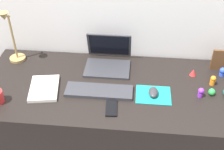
{
  "coord_description": "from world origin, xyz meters",
  "views": [
    {
      "loc": [
        0.11,
        -1.43,
        1.93
      ],
      "look_at": [
        -0.03,
        0.0,
        0.83
      ],
      "focal_mm": 47.81,
      "sensor_mm": 36.0,
      "label": 1
    }
  ],
  "objects_px": {
    "toy_figurine_orange": "(213,80)",
    "toy_figurine_red": "(193,72)",
    "desk_lamp": "(12,38)",
    "keyboard": "(99,91)",
    "toy_figurine_purple": "(201,92)",
    "laptop": "(108,58)",
    "cell_phone": "(111,108)",
    "toy_figurine_green": "(212,92)",
    "toy_figurine_blue": "(223,72)",
    "picture_frame": "(221,60)",
    "mouse": "(153,92)",
    "notebook_pad": "(44,88)"
  },
  "relations": [
    {
      "from": "laptop",
      "to": "desk_lamp",
      "type": "relative_size",
      "value": 0.78
    },
    {
      "from": "desk_lamp",
      "to": "toy_figurine_orange",
      "type": "distance_m",
      "value": 1.33
    },
    {
      "from": "picture_frame",
      "to": "toy_figurine_purple",
      "type": "bearing_deg",
      "value": -118.97
    },
    {
      "from": "cell_phone",
      "to": "picture_frame",
      "type": "xyz_separation_m",
      "value": [
        0.68,
        0.45,
        0.07
      ]
    },
    {
      "from": "mouse",
      "to": "toy_figurine_blue",
      "type": "bearing_deg",
      "value": 27.68
    },
    {
      "from": "toy_figurine_orange",
      "to": "toy_figurine_red",
      "type": "bearing_deg",
      "value": 140.94
    },
    {
      "from": "keyboard",
      "to": "toy_figurine_purple",
      "type": "bearing_deg",
      "value": 1.82
    },
    {
      "from": "desk_lamp",
      "to": "keyboard",
      "type": "bearing_deg",
      "value": -24.16
    },
    {
      "from": "keyboard",
      "to": "toy_figurine_blue",
      "type": "distance_m",
      "value": 0.82
    },
    {
      "from": "picture_frame",
      "to": "toy_figurine_green",
      "type": "relative_size",
      "value": 3.34
    },
    {
      "from": "keyboard",
      "to": "notebook_pad",
      "type": "distance_m",
      "value": 0.34
    },
    {
      "from": "notebook_pad",
      "to": "toy_figurine_purple",
      "type": "xyz_separation_m",
      "value": [
        0.95,
        0.03,
        0.02
      ]
    },
    {
      "from": "cell_phone",
      "to": "toy_figurine_purple",
      "type": "distance_m",
      "value": 0.54
    },
    {
      "from": "keyboard",
      "to": "toy_figurine_red",
      "type": "distance_m",
      "value": 0.63
    },
    {
      "from": "toy_figurine_blue",
      "to": "toy_figurine_purple",
      "type": "xyz_separation_m",
      "value": [
        -0.17,
        -0.22,
        0.0
      ]
    },
    {
      "from": "toy_figurine_purple",
      "to": "toy_figurine_green",
      "type": "bearing_deg",
      "value": 17.77
    },
    {
      "from": "laptop",
      "to": "mouse",
      "type": "relative_size",
      "value": 3.12
    },
    {
      "from": "cell_phone",
      "to": "picture_frame",
      "type": "bearing_deg",
      "value": 29.58
    },
    {
      "from": "mouse",
      "to": "keyboard",
      "type": "bearing_deg",
      "value": -178.62
    },
    {
      "from": "cell_phone",
      "to": "mouse",
      "type": "bearing_deg",
      "value": 27.47
    },
    {
      "from": "keyboard",
      "to": "mouse",
      "type": "relative_size",
      "value": 4.27
    },
    {
      "from": "mouse",
      "to": "picture_frame",
      "type": "height_order",
      "value": "picture_frame"
    },
    {
      "from": "toy_figurine_orange",
      "to": "cell_phone",
      "type": "bearing_deg",
      "value": -155.27
    },
    {
      "from": "laptop",
      "to": "toy_figurine_green",
      "type": "bearing_deg",
      "value": -21.51
    },
    {
      "from": "toy_figurine_red",
      "to": "toy_figurine_orange",
      "type": "relative_size",
      "value": 0.71
    },
    {
      "from": "mouse",
      "to": "picture_frame",
      "type": "bearing_deg",
      "value": 34.62
    },
    {
      "from": "desk_lamp",
      "to": "toy_figurine_purple",
      "type": "bearing_deg",
      "value": -11.87
    },
    {
      "from": "cell_phone",
      "to": "notebook_pad",
      "type": "xyz_separation_m",
      "value": [
        -0.43,
        0.13,
        0.01
      ]
    },
    {
      "from": "cell_phone",
      "to": "notebook_pad",
      "type": "distance_m",
      "value": 0.45
    },
    {
      "from": "laptop",
      "to": "keyboard",
      "type": "distance_m",
      "value": 0.3
    },
    {
      "from": "cell_phone",
      "to": "toy_figurine_green",
      "type": "height_order",
      "value": "toy_figurine_green"
    },
    {
      "from": "keyboard",
      "to": "laptop",
      "type": "bearing_deg",
      "value": 85.21
    },
    {
      "from": "toy_figurine_purple",
      "to": "desk_lamp",
      "type": "bearing_deg",
      "value": 168.13
    },
    {
      "from": "toy_figurine_blue",
      "to": "toy_figurine_red",
      "type": "height_order",
      "value": "toy_figurine_blue"
    },
    {
      "from": "keyboard",
      "to": "cell_phone",
      "type": "height_order",
      "value": "keyboard"
    },
    {
      "from": "keyboard",
      "to": "toy_figurine_red",
      "type": "xyz_separation_m",
      "value": [
        0.59,
        0.23,
        0.01
      ]
    },
    {
      "from": "cell_phone",
      "to": "toy_figurine_purple",
      "type": "bearing_deg",
      "value": 12.92
    },
    {
      "from": "laptop",
      "to": "toy_figurine_green",
      "type": "xyz_separation_m",
      "value": [
        0.65,
        -0.26,
        -0.03
      ]
    },
    {
      "from": "toy_figurine_orange",
      "to": "toy_figurine_green",
      "type": "bearing_deg",
      "value": -101.82
    },
    {
      "from": "cell_phone",
      "to": "toy_figurine_red",
      "type": "height_order",
      "value": "toy_figurine_red"
    },
    {
      "from": "mouse",
      "to": "toy_figurine_orange",
      "type": "bearing_deg",
      "value": 19.98
    },
    {
      "from": "toy_figurine_green",
      "to": "toy_figurine_orange",
      "type": "bearing_deg",
      "value": 78.18
    },
    {
      "from": "toy_figurine_green",
      "to": "toy_figurine_purple",
      "type": "distance_m",
      "value": 0.07
    },
    {
      "from": "notebook_pad",
      "to": "picture_frame",
      "type": "distance_m",
      "value": 1.16
    },
    {
      "from": "mouse",
      "to": "picture_frame",
      "type": "distance_m",
      "value": 0.54
    },
    {
      "from": "keyboard",
      "to": "toy_figurine_purple",
      "type": "xyz_separation_m",
      "value": [
        0.61,
        0.02,
        0.02
      ]
    },
    {
      "from": "picture_frame",
      "to": "toy_figurine_green",
      "type": "height_order",
      "value": "picture_frame"
    },
    {
      "from": "mouse",
      "to": "notebook_pad",
      "type": "xyz_separation_m",
      "value": [
        -0.67,
        -0.01,
        -0.01
      ]
    },
    {
      "from": "picture_frame",
      "to": "toy_figurine_green",
      "type": "xyz_separation_m",
      "value": [
        -0.09,
        -0.27,
        -0.05
      ]
    },
    {
      "from": "keyboard",
      "to": "toy_figurine_purple",
      "type": "height_order",
      "value": "toy_figurine_purple"
    }
  ]
}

